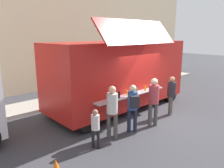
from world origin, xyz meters
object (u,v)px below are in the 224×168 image
Objects in this scene: food_truck_main at (120,73)px; customer_front_ordering at (154,98)px; customer_rear_waiting at (112,108)px; customer_extra_browsing at (171,92)px; child_near_queue at (95,125)px; customer_mid_with_backpack at (133,104)px; trash_bin at (136,78)px.

food_truck_main is 3.69× the size of customer_front_ordering.
customer_rear_waiting is 3.19m from customer_extra_browsing.
child_near_queue is (-3.05, -2.11, -0.92)m from food_truck_main.
child_near_queue is (-0.79, -0.14, -0.32)m from customer_rear_waiting.
child_near_queue is at bearing -145.94° from food_truck_main.
customer_extra_browsing reaches higher than child_near_queue.
child_near_queue is at bearing 109.36° from customer_front_ordering.
customer_front_ordering reaches higher than customer_mid_with_backpack.
customer_front_ordering is 1.48m from customer_extra_browsing.
trash_bin is at bearing -20.24° from customer_front_ordering.
customer_rear_waiting is 1.07× the size of customer_extra_browsing.
customer_rear_waiting reaches higher than customer_extra_browsing.
customer_rear_waiting reaches higher than trash_bin.
trash_bin is at bearing -17.45° from customer_mid_with_backpack.
trash_bin is 6.37m from customer_front_ordering.
food_truck_main reaches higher than trash_bin.
customer_front_ordering is 2.55m from child_near_queue.
customer_front_ordering is (-0.53, -2.28, -0.57)m from food_truck_main.
customer_mid_with_backpack is 0.96× the size of customer_rear_waiting.
child_near_queue is at bearing 70.00° from customer_extra_browsing.
food_truck_main is at bearing -0.30° from child_near_queue.
customer_mid_with_backpack is 1.02× the size of customer_extra_browsing.
trash_bin is 0.57× the size of customer_front_ordering.
customer_extra_browsing is (1.46, 0.19, -0.09)m from customer_front_ordering.
customer_mid_with_backpack reaches higher than child_near_queue.
customer_front_ordering reaches higher than customer_rear_waiting.
child_near_queue is (-6.88, -4.44, 0.21)m from trash_bin.
customer_mid_with_backpack is at bearing 70.53° from customer_extra_browsing.
trash_bin is 8.19m from child_near_queue.
food_truck_main is at bearing 10.14° from customer_front_ordering.
customer_extra_browsing is at bearing -66.69° from food_truck_main.
customer_rear_waiting is (-6.09, -4.29, 0.53)m from trash_bin.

